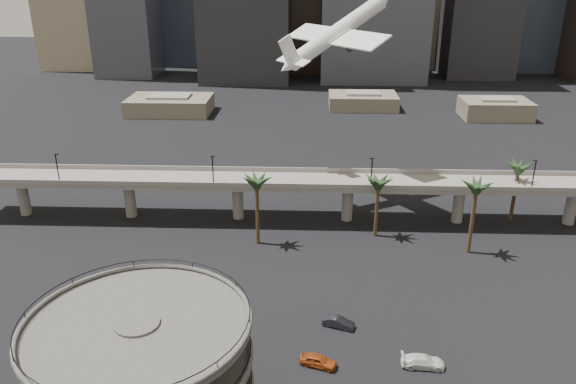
{
  "coord_description": "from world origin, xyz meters",
  "views": [
    {
      "loc": [
        3.29,
        -48.33,
        48.12
      ],
      "look_at": [
        0.21,
        28.0,
        16.88
      ],
      "focal_mm": 35.0,
      "sensor_mm": 36.0,
      "label": 1
    }
  ],
  "objects_px": {
    "airborne_jet": "(337,33)",
    "car_c": "(423,361)",
    "parking_ramp": "(143,376)",
    "car_b": "(338,322)",
    "car_a": "(318,361)",
    "overpass": "(292,185)"
  },
  "relations": [
    {
      "from": "parking_ramp",
      "to": "car_a",
      "type": "xyz_separation_m",
      "value": [
        17.81,
        14.2,
        -9.02
      ]
    },
    {
      "from": "parking_ramp",
      "to": "airborne_jet",
      "type": "distance_m",
      "value": 79.89
    },
    {
      "from": "airborne_jet",
      "to": "car_a",
      "type": "height_order",
      "value": "airborne_jet"
    },
    {
      "from": "overpass",
      "to": "car_a",
      "type": "relative_size",
      "value": 27.2
    },
    {
      "from": "airborne_jet",
      "to": "car_a",
      "type": "xyz_separation_m",
      "value": [
        -3.7,
        -58.48,
        -34.28
      ]
    },
    {
      "from": "overpass",
      "to": "car_c",
      "type": "bearing_deg",
      "value": -67.68
    },
    {
      "from": "airborne_jet",
      "to": "car_c",
      "type": "relative_size",
      "value": 4.51
    },
    {
      "from": "car_b",
      "to": "car_c",
      "type": "xyz_separation_m",
      "value": [
        10.47,
        -8.11,
        0.05
      ]
    },
    {
      "from": "car_a",
      "to": "car_c",
      "type": "distance_m",
      "value": 13.43
    },
    {
      "from": "overpass",
      "to": "airborne_jet",
      "type": "xyz_separation_m",
      "value": [
        8.5,
        13.68,
        27.76
      ]
    },
    {
      "from": "parking_ramp",
      "to": "overpass",
      "type": "xyz_separation_m",
      "value": [
        13.0,
        59.0,
        -2.5
      ]
    },
    {
      "from": "overpass",
      "to": "car_c",
      "type": "xyz_separation_m",
      "value": [
        18.23,
        -44.41,
        -6.53
      ]
    },
    {
      "from": "car_a",
      "to": "car_b",
      "type": "height_order",
      "value": "car_a"
    },
    {
      "from": "airborne_jet",
      "to": "car_c",
      "type": "xyz_separation_m",
      "value": [
        9.73,
        -58.09,
        -34.29
      ]
    },
    {
      "from": "parking_ramp",
      "to": "car_a",
      "type": "distance_m",
      "value": 24.5
    },
    {
      "from": "parking_ramp",
      "to": "car_c",
      "type": "relative_size",
      "value": 4.0
    },
    {
      "from": "parking_ramp",
      "to": "airborne_jet",
      "type": "height_order",
      "value": "airborne_jet"
    },
    {
      "from": "airborne_jet",
      "to": "parking_ramp",
      "type": "bearing_deg",
      "value": -143.68
    },
    {
      "from": "car_c",
      "to": "car_a",
      "type": "bearing_deg",
      "value": 95.12
    },
    {
      "from": "overpass",
      "to": "car_b",
      "type": "bearing_deg",
      "value": -77.92
    },
    {
      "from": "airborne_jet",
      "to": "car_b",
      "type": "xyz_separation_m",
      "value": [
        -0.74,
        -49.97,
        -34.34
      ]
    },
    {
      "from": "car_c",
      "to": "car_b",
      "type": "bearing_deg",
      "value": 55.68
    }
  ]
}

